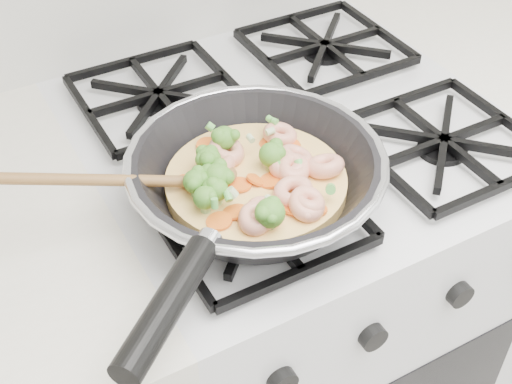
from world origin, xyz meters
TOP-DOWN VIEW (x-y plane):
  - stove at (0.00, 1.70)m, footprint 0.60×0.60m
  - skillet at (-0.14, 1.57)m, footprint 0.47×0.38m

SIDE VIEW (x-z plane):
  - stove at x=0.00m, z-range 0.00..0.92m
  - skillet at x=-0.14m, z-range 0.91..1.01m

